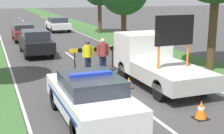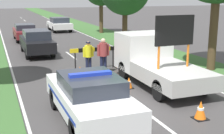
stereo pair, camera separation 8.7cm
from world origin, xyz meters
name	(u,v)px [view 2 (the right image)]	position (x,y,z in m)	size (l,w,h in m)	color
ground_plane	(138,106)	(0.00, 0.00, 0.00)	(160.00, 160.00, 0.00)	#3D3A3A
lane_markings	(53,42)	(0.00, 16.23, 0.00)	(7.80, 61.59, 0.01)	silver
grass_verge_right	(103,33)	(5.71, 20.00, 0.01)	(3.52, 120.00, 0.03)	#38602D
police_car	(90,96)	(-1.98, -0.63, 0.80)	(1.88, 4.76, 1.59)	white
work_truck	(154,60)	(1.98, 2.48, 1.04)	(2.20, 5.35, 3.10)	white
road_barrier	(94,51)	(0.30, 5.91, 0.95)	(2.62, 0.08, 1.15)	black
police_officer	(88,54)	(-0.20, 5.39, 0.93)	(0.56, 0.36, 1.57)	#191E38
pedestrian_civilian	(103,53)	(0.44, 4.92, 1.03)	(0.63, 0.40, 1.76)	#191E38
traffic_cone_near_police	(201,110)	(1.35, -1.77, 0.30)	(0.44, 0.44, 0.60)	black
traffic_cone_centre_front	(116,87)	(-0.21, 1.56, 0.30)	(0.44, 0.44, 0.60)	black
traffic_cone_near_truck	(119,62)	(1.64, 5.72, 0.30)	(0.44, 0.44, 0.60)	black
traffic_cone_behind_barrier	(80,73)	(-0.99, 4.14, 0.31)	(0.46, 0.46, 0.63)	black
traffic_cone_lane_edge	(129,83)	(0.57, 2.07, 0.24)	(0.35, 0.35, 0.49)	black
queued_car_sedan_black	(37,42)	(-1.98, 11.17, 0.83)	(1.77, 4.65, 1.61)	black
queued_car_wagon_maroon	(25,32)	(-2.04, 17.93, 0.74)	(1.72, 4.32, 1.40)	maroon
queued_car_van_white	(59,24)	(2.09, 23.62, 0.76)	(1.94, 4.47, 1.46)	silver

